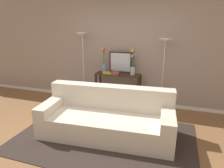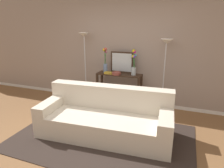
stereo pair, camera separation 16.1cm
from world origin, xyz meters
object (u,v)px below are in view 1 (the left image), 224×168
object	(u,v)px
book_row_under_console	(107,102)
vase_tall_flowers	(104,61)
vase_short_flowers	(133,64)
floor_lamp_left	(83,48)
couch	(107,119)
console_table	(118,84)
book_stack	(108,73)
fruit_bowl	(115,73)
wall_mirror	(120,62)
floor_lamp_right	(164,55)

from	to	relation	value
book_row_under_console	vase_tall_flowers	bearing A→B (deg)	-173.49
vase_tall_flowers	vase_short_flowers	world-z (taller)	vase_tall_flowers
floor_lamp_left	couch	bearing A→B (deg)	-50.58
console_table	floor_lamp_left	world-z (taller)	floor_lamp_left
console_table	vase_short_flowers	xyz separation A→B (m)	(0.36, -0.01, 0.53)
book_stack	console_table	bearing A→B (deg)	21.70
vase_tall_flowers	fruit_bowl	size ratio (longest dim) A/B	2.99
vase_tall_flowers	floor_lamp_left	bearing A→B (deg)	177.27
wall_mirror	book_stack	bearing A→B (deg)	-137.28
console_table	book_stack	distance (m)	0.39
console_table	wall_mirror	xyz separation A→B (m)	(0.02, 0.14, 0.54)
couch	book_stack	size ratio (longest dim) A/B	10.99
fruit_bowl	book_stack	distance (m)	0.20
wall_mirror	vase_short_flowers	distance (m)	0.38
couch	floor_lamp_left	distance (m)	2.11
book_row_under_console	fruit_bowl	bearing A→B (deg)	-22.18
floor_lamp_left	book_stack	bearing A→B (deg)	-9.15
vase_tall_flowers	book_row_under_console	size ratio (longest dim) A/B	1.92
couch	book_stack	bearing A→B (deg)	108.91
wall_mirror	fruit_bowl	world-z (taller)	wall_mirror
couch	fruit_bowl	world-z (taller)	fruit_bowl
floor_lamp_left	book_row_under_console	xyz separation A→B (m)	(0.65, -0.02, -1.36)
floor_lamp_left	console_table	bearing A→B (deg)	-1.16
floor_lamp_left	book_row_under_console	size ratio (longest dim) A/B	5.54
vase_short_flowers	floor_lamp_right	bearing A→B (deg)	2.25
book_row_under_console	floor_lamp_left	bearing A→B (deg)	178.33
console_table	vase_short_flowers	size ratio (longest dim) A/B	1.80
floor_lamp_right	book_stack	size ratio (longest dim) A/B	7.56
couch	fruit_bowl	xyz separation A→B (m)	(-0.24, 1.26, 0.57)
floor_lamp_left	fruit_bowl	bearing A→B (deg)	-7.70
couch	console_table	world-z (taller)	couch
wall_mirror	floor_lamp_left	bearing A→B (deg)	-172.73
console_table	book_row_under_console	xyz separation A→B (m)	(-0.29, -0.00, -0.51)
couch	book_stack	xyz separation A→B (m)	(-0.44, 1.27, 0.56)
wall_mirror	book_row_under_console	world-z (taller)	wall_mirror
floor_lamp_right	book_row_under_console	size ratio (longest dim) A/B	5.24
console_table	vase_short_flowers	bearing A→B (deg)	-1.38
wall_mirror	fruit_bowl	size ratio (longest dim) A/B	2.72
console_table	vase_tall_flowers	bearing A→B (deg)	-178.67
vase_tall_flowers	wall_mirror	bearing A→B (deg)	21.38
console_table	book_stack	world-z (taller)	book_stack
console_table	vase_tall_flowers	size ratio (longest dim) A/B	1.77
floor_lamp_right	book_stack	bearing A→B (deg)	-175.03
couch	vase_short_flowers	bearing A→B (deg)	83.11
book_stack	book_row_under_console	world-z (taller)	book_stack
console_table	floor_lamp_left	distance (m)	1.27
console_table	wall_mirror	bearing A→B (deg)	82.77
couch	fruit_bowl	distance (m)	1.41
vase_tall_flowers	book_stack	world-z (taller)	vase_tall_flowers
wall_mirror	console_table	bearing A→B (deg)	-97.23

